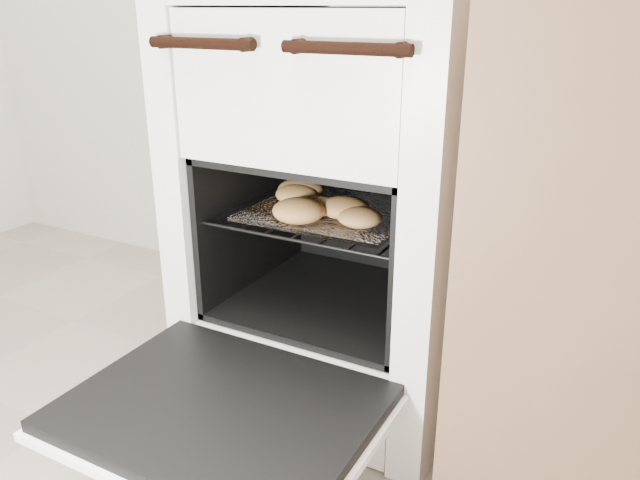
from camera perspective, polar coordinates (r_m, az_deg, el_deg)
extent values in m
cube|color=white|center=(1.37, 3.07, 4.26)|extent=(0.58, 0.62, 0.89)
cylinder|color=black|center=(1.11, -10.86, 17.24)|extent=(0.21, 0.02, 0.02)
cylinder|color=black|center=(0.97, 2.30, 17.10)|extent=(0.21, 0.02, 0.02)
cube|color=black|center=(1.09, -9.00, -14.92)|extent=(0.50, 0.39, 0.02)
cube|color=white|center=(1.10, -8.95, -15.66)|extent=(0.52, 0.40, 0.02)
cylinder|color=black|center=(1.41, -5.92, 3.86)|extent=(0.01, 0.40, 0.01)
cylinder|color=black|center=(1.24, 10.18, 1.18)|extent=(0.01, 0.40, 0.01)
cylinder|color=black|center=(1.15, -2.73, 0.02)|extent=(0.41, 0.01, 0.01)
cylinder|color=black|center=(1.48, 4.99, 4.67)|extent=(0.41, 0.01, 0.01)
cylinder|color=black|center=(1.40, -4.77, 3.68)|extent=(0.01, 0.39, 0.01)
cylinder|color=black|center=(1.37, -2.73, 3.35)|extent=(0.01, 0.39, 0.01)
cylinder|color=black|center=(1.34, -0.61, 3.00)|extent=(0.01, 0.39, 0.01)
cylinder|color=black|center=(1.31, 1.60, 2.64)|extent=(0.01, 0.39, 0.01)
cylinder|color=black|center=(1.29, 3.90, 2.26)|extent=(0.01, 0.39, 0.01)
cylinder|color=black|center=(1.27, 6.27, 1.85)|extent=(0.01, 0.39, 0.01)
cylinder|color=black|center=(1.25, 8.72, 1.44)|extent=(0.01, 0.39, 0.01)
cube|color=white|center=(1.29, 1.22, 2.65)|extent=(0.33, 0.29, 0.01)
ellipsoid|color=tan|center=(1.19, 3.67, 2.08)|extent=(0.11, 0.11, 0.04)
ellipsoid|color=tan|center=(1.21, -1.97, 2.71)|extent=(0.12, 0.12, 0.05)
ellipsoid|color=tan|center=(1.24, 2.27, 2.99)|extent=(0.14, 0.14, 0.04)
ellipsoid|color=tan|center=(1.36, -1.72, 4.67)|extent=(0.14, 0.14, 0.04)
ellipsoid|color=tan|center=(1.33, -2.12, 4.22)|extent=(0.13, 0.13, 0.04)
ellipsoid|color=tan|center=(1.26, 0.00, 3.13)|extent=(0.11, 0.11, 0.04)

